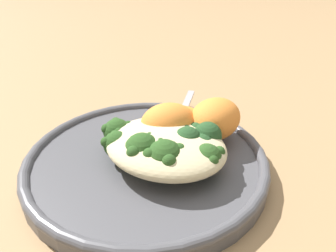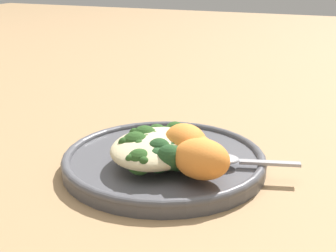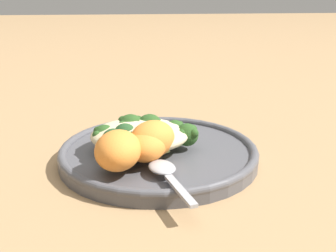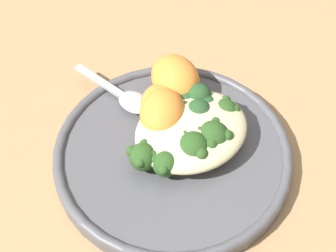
# 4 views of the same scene
# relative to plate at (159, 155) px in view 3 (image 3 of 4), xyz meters

# --- Properties ---
(ground_plane) EXTENTS (4.00, 4.00, 0.00)m
(ground_plane) POSITION_rel_plate_xyz_m (0.01, 0.00, -0.01)
(ground_plane) COLOR #9E7A51
(plate) EXTENTS (0.27, 0.27, 0.02)m
(plate) POSITION_rel_plate_xyz_m (0.00, 0.00, 0.00)
(plate) COLOR #4C4C51
(plate) RESTS_ON ground_plane
(quinoa_mound) EXTENTS (0.13, 0.11, 0.03)m
(quinoa_mound) POSITION_rel_plate_xyz_m (-0.02, 0.01, 0.03)
(quinoa_mound) COLOR beige
(quinoa_mound) RESTS_ON plate
(broccoli_stalk_0) EXTENTS (0.09, 0.06, 0.03)m
(broccoli_stalk_0) POSITION_rel_plate_xyz_m (0.03, -0.00, 0.02)
(broccoli_stalk_0) COLOR #9EBC66
(broccoli_stalk_0) RESTS_ON plate
(broccoli_stalk_1) EXTENTS (0.07, 0.09, 0.03)m
(broccoli_stalk_1) POSITION_rel_plate_xyz_m (0.01, 0.01, 0.02)
(broccoli_stalk_1) COLOR #9EBC66
(broccoli_stalk_1) RESTS_ON plate
(broccoli_stalk_2) EXTENTS (0.04, 0.09, 0.04)m
(broccoli_stalk_2) POSITION_rel_plate_xyz_m (-0.01, 0.02, 0.03)
(broccoli_stalk_2) COLOR #9EBC66
(broccoli_stalk_2) RESTS_ON plate
(broccoli_stalk_3) EXTENTS (0.05, 0.08, 0.04)m
(broccoli_stalk_3) POSITION_rel_plate_xyz_m (-0.03, 0.02, 0.03)
(broccoli_stalk_3) COLOR #9EBC66
(broccoli_stalk_3) RESTS_ON plate
(broccoli_stalk_4) EXTENTS (0.10, 0.06, 0.03)m
(broccoli_stalk_4) POSITION_rel_plate_xyz_m (-0.06, -0.00, 0.02)
(broccoli_stalk_4) COLOR #9EBC66
(broccoli_stalk_4) RESTS_ON plate
(sweet_potato_chunk_0) EXTENTS (0.08, 0.08, 0.05)m
(sweet_potato_chunk_0) POSITION_rel_plate_xyz_m (-0.01, -0.03, 0.03)
(sweet_potato_chunk_0) COLOR orange
(sweet_potato_chunk_0) RESTS_ON plate
(sweet_potato_chunk_1) EXTENTS (0.07, 0.08, 0.05)m
(sweet_potato_chunk_1) POSITION_rel_plate_xyz_m (-0.05, -0.06, 0.03)
(sweet_potato_chunk_1) COLOR orange
(sweet_potato_chunk_1) RESTS_ON plate
(sweet_potato_chunk_2) EXTENTS (0.07, 0.07, 0.04)m
(sweet_potato_chunk_2) POSITION_rel_plate_xyz_m (-0.02, -0.04, 0.03)
(sweet_potato_chunk_2) COLOR orange
(sweet_potato_chunk_2) RESTS_ON plate
(kale_tuft) EXTENTS (0.05, 0.05, 0.04)m
(kale_tuft) POSITION_rel_plate_xyz_m (-0.05, -0.02, 0.03)
(kale_tuft) COLOR #234723
(kale_tuft) RESTS_ON plate
(spoon) EXTENTS (0.05, 0.12, 0.01)m
(spoon) POSITION_rel_plate_xyz_m (0.00, -0.08, 0.01)
(spoon) COLOR #A3A3A8
(spoon) RESTS_ON plate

